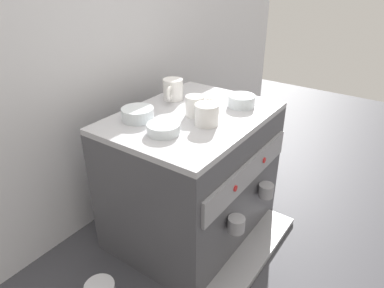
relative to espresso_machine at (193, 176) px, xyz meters
name	(u,v)px	position (x,y,z in m)	size (l,w,h in m)	color
ground_plane	(192,226)	(0.00, 0.00, -0.25)	(4.00, 4.00, 0.00)	#38383D
tiled_backsplash_wall	(115,91)	(0.00, 0.38, 0.26)	(2.80, 0.03, 1.01)	silver
espresso_machine	(193,176)	(0.00, 0.00, 0.00)	(0.60, 0.56, 0.49)	#4C4C51
ceramic_cup_0	(197,105)	(0.01, -0.01, 0.28)	(0.08, 0.09, 0.07)	white
ceramic_cup_1	(207,114)	(-0.04, -0.08, 0.28)	(0.11, 0.08, 0.07)	white
ceramic_cup_2	(173,90)	(0.08, 0.15, 0.29)	(0.11, 0.08, 0.08)	white
ceramic_bowl_0	(138,114)	(-0.14, 0.13, 0.27)	(0.11, 0.11, 0.04)	silver
ceramic_bowl_1	(164,129)	(-0.17, -0.01, 0.26)	(0.10, 0.10, 0.03)	silver
ceramic_bowl_2	(242,101)	(0.17, -0.10, 0.27)	(0.10, 0.10, 0.04)	silver
coffee_grinder	(250,139)	(0.50, 0.01, -0.05)	(0.16, 0.16, 0.39)	#333338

